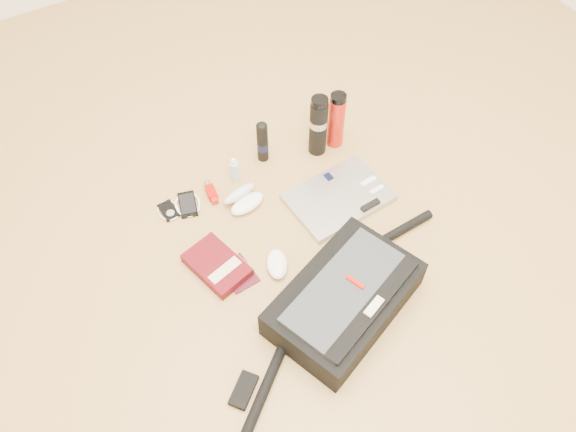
% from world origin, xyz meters
% --- Properties ---
extents(ground, '(4.00, 4.00, 0.00)m').
position_xyz_m(ground, '(0.00, 0.00, 0.00)').
color(ground, '#AE8548').
rests_on(ground, ground).
extents(messenger_bag, '(0.99, 0.47, 0.14)m').
position_xyz_m(messenger_bag, '(-0.02, -0.26, 0.07)').
color(messenger_bag, black).
rests_on(messenger_bag, ground).
extents(laptop, '(0.39, 0.28, 0.04)m').
position_xyz_m(laptop, '(0.24, 0.13, 0.01)').
color(laptop, '#A6A6A8').
rests_on(laptop, ground).
extents(book, '(0.20, 0.25, 0.04)m').
position_xyz_m(book, '(-0.31, 0.10, 0.02)').
color(book, '#4A080D').
rests_on(book, ground).
extents(passport, '(0.11, 0.14, 0.01)m').
position_xyz_m(passport, '(-0.25, 0.04, 0.00)').
color(passport, '#440E1A').
rests_on(passport, ground).
extents(mouse, '(0.12, 0.14, 0.04)m').
position_xyz_m(mouse, '(-0.12, -0.01, 0.02)').
color(mouse, white).
rests_on(mouse, ground).
extents(sunglasses_case, '(0.17, 0.15, 0.08)m').
position_xyz_m(sunglasses_case, '(-0.09, 0.31, 0.03)').
color(sunglasses_case, white).
rests_on(sunglasses_case, ground).
extents(ipod, '(0.08, 0.09, 0.01)m').
position_xyz_m(ipod, '(-0.35, 0.42, 0.01)').
color(ipod, black).
rests_on(ipod, ground).
extents(phone, '(0.12, 0.14, 0.01)m').
position_xyz_m(phone, '(-0.28, 0.41, 0.01)').
color(phone, black).
rests_on(phone, ground).
extents(inhaler, '(0.04, 0.12, 0.03)m').
position_xyz_m(inhaler, '(-0.18, 0.41, 0.02)').
color(inhaler, '#C00600').
rests_on(inhaler, ground).
extents(spray_bottle, '(0.03, 0.03, 0.12)m').
position_xyz_m(spray_bottle, '(-0.06, 0.43, 0.05)').
color(spray_bottle, '#9AC4D8').
rests_on(spray_bottle, ground).
extents(aerosol_can, '(0.05, 0.05, 0.19)m').
position_xyz_m(aerosol_can, '(0.09, 0.47, 0.10)').
color(aerosol_can, black).
rests_on(aerosol_can, ground).
extents(thermos_black, '(0.09, 0.09, 0.28)m').
position_xyz_m(thermos_black, '(0.31, 0.40, 0.14)').
color(thermos_black, black).
rests_on(thermos_black, ground).
extents(thermos_red, '(0.09, 0.09, 0.26)m').
position_xyz_m(thermos_red, '(0.39, 0.40, 0.13)').
color(thermos_red, '#B71B10').
rests_on(thermos_red, ground).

